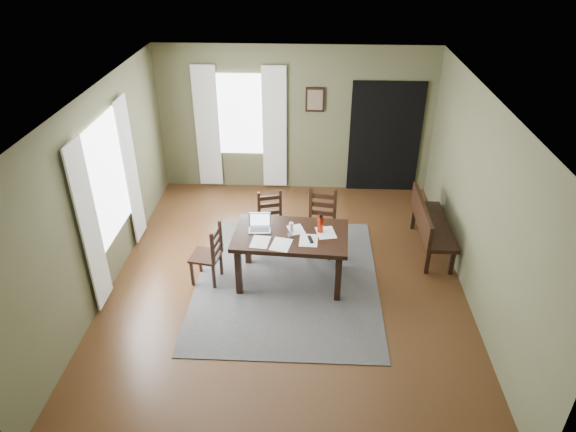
# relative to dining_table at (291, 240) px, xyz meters

# --- Properties ---
(ground) EXTENTS (5.00, 6.00, 0.01)m
(ground) POSITION_rel_dining_table_xyz_m (-0.05, 0.00, -0.70)
(ground) COLOR #492C16
(room_shell) EXTENTS (5.02, 6.02, 2.71)m
(room_shell) POSITION_rel_dining_table_xyz_m (-0.05, 0.00, 1.10)
(room_shell) COLOR brown
(room_shell) RESTS_ON ground
(rug) EXTENTS (2.60, 3.20, 0.01)m
(rug) POSITION_rel_dining_table_xyz_m (-0.05, 0.00, -0.69)
(rug) COLOR #444444
(rug) RESTS_ON ground
(dining_table) EXTENTS (1.62, 1.03, 0.78)m
(dining_table) POSITION_rel_dining_table_xyz_m (0.00, 0.00, 0.00)
(dining_table) COLOR black
(dining_table) RESTS_ON rug
(chair_end) EXTENTS (0.46, 0.46, 0.91)m
(chair_end) POSITION_rel_dining_table_xyz_m (-1.15, -0.06, -0.25)
(chair_end) COLOR black
(chair_end) RESTS_ON rug
(chair_back_left) EXTENTS (0.49, 0.49, 0.91)m
(chair_back_left) POSITION_rel_dining_table_xyz_m (-0.34, 0.88, -0.25)
(chair_back_left) COLOR black
(chair_back_left) RESTS_ON rug
(chair_back_right) EXTENTS (0.50, 0.50, 1.01)m
(chair_back_right) POSITION_rel_dining_table_xyz_m (0.43, 0.79, -0.20)
(chair_back_right) COLOR black
(chair_back_right) RESTS_ON rug
(bench) EXTENTS (0.47, 1.46, 0.83)m
(bench) POSITION_rel_dining_table_xyz_m (2.09, 0.91, -0.20)
(bench) COLOR black
(bench) RESTS_ON ground
(laptop) EXTENTS (0.32, 0.26, 0.21)m
(laptop) POSITION_rel_dining_table_xyz_m (-0.44, 0.11, 0.15)
(laptop) COLOR #B7B7BC
(laptop) RESTS_ON dining_table
(computer_mouse) EXTENTS (0.08, 0.11, 0.03)m
(computer_mouse) POSITION_rel_dining_table_xyz_m (-0.00, -0.07, 0.11)
(computer_mouse) COLOR #3F3F42
(computer_mouse) RESTS_ON dining_table
(tv_remote) EXTENTS (0.09, 0.18, 0.02)m
(tv_remote) POSITION_rel_dining_table_xyz_m (0.27, -0.15, 0.11)
(tv_remote) COLOR black
(tv_remote) RESTS_ON dining_table
(drinking_glass) EXTENTS (0.08, 0.08, 0.14)m
(drinking_glass) POSITION_rel_dining_table_xyz_m (0.00, 0.06, 0.17)
(drinking_glass) COLOR silver
(drinking_glass) RESTS_ON dining_table
(water_bottle) EXTENTS (0.10, 0.10, 0.28)m
(water_bottle) POSITION_rel_dining_table_xyz_m (0.40, 0.07, 0.22)
(water_bottle) COLOR #B3270D
(water_bottle) RESTS_ON dining_table
(paper_a) EXTENTS (0.27, 0.34, 0.00)m
(paper_a) POSITION_rel_dining_table_xyz_m (-0.40, -0.23, 0.10)
(paper_a) COLOR white
(paper_a) RESTS_ON dining_table
(paper_b) EXTENTS (0.26, 0.33, 0.00)m
(paper_b) POSITION_rel_dining_table_xyz_m (0.25, -0.16, 0.10)
(paper_b) COLOR white
(paper_b) RESTS_ON dining_table
(paper_c) EXTENTS (0.28, 0.32, 0.00)m
(paper_c) POSITION_rel_dining_table_xyz_m (0.07, 0.11, 0.10)
(paper_c) COLOR white
(paper_c) RESTS_ON dining_table
(paper_d) EXTENTS (0.31, 0.36, 0.00)m
(paper_d) POSITION_rel_dining_table_xyz_m (0.48, 0.05, 0.10)
(paper_d) COLOR white
(paper_d) RESTS_ON dining_table
(paper_e) EXTENTS (0.31, 0.37, 0.00)m
(paper_e) POSITION_rel_dining_table_xyz_m (-0.12, -0.28, 0.10)
(paper_e) COLOR white
(paper_e) RESTS_ON dining_table
(window_left) EXTENTS (0.01, 1.30, 1.70)m
(window_left) POSITION_rel_dining_table_xyz_m (-2.52, 0.20, 0.75)
(window_left) COLOR white
(window_left) RESTS_ON ground
(window_back) EXTENTS (1.00, 0.01, 1.50)m
(window_back) POSITION_rel_dining_table_xyz_m (-1.05, 2.97, 0.75)
(window_back) COLOR white
(window_back) RESTS_ON ground
(curtain_left_near) EXTENTS (0.03, 0.48, 2.30)m
(curtain_left_near) POSITION_rel_dining_table_xyz_m (-2.49, -0.62, 0.50)
(curtain_left_near) COLOR silver
(curtain_left_near) RESTS_ON ground
(curtain_left_far) EXTENTS (0.03, 0.48, 2.30)m
(curtain_left_far) POSITION_rel_dining_table_xyz_m (-2.49, 1.02, 0.50)
(curtain_left_far) COLOR silver
(curtain_left_far) RESTS_ON ground
(curtain_back_left) EXTENTS (0.44, 0.03, 2.30)m
(curtain_back_left) POSITION_rel_dining_table_xyz_m (-1.67, 2.94, 0.50)
(curtain_back_left) COLOR silver
(curtain_back_left) RESTS_ON ground
(curtain_back_right) EXTENTS (0.44, 0.03, 2.30)m
(curtain_back_right) POSITION_rel_dining_table_xyz_m (-0.43, 2.94, 0.50)
(curtain_back_right) COLOR silver
(curtain_back_right) RESTS_ON ground
(framed_picture) EXTENTS (0.34, 0.03, 0.44)m
(framed_picture) POSITION_rel_dining_table_xyz_m (0.30, 2.97, 1.05)
(framed_picture) COLOR black
(framed_picture) RESTS_ON ground
(doorway_back) EXTENTS (1.30, 0.03, 2.10)m
(doorway_back) POSITION_rel_dining_table_xyz_m (1.60, 2.97, 0.35)
(doorway_back) COLOR black
(doorway_back) RESTS_ON ground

